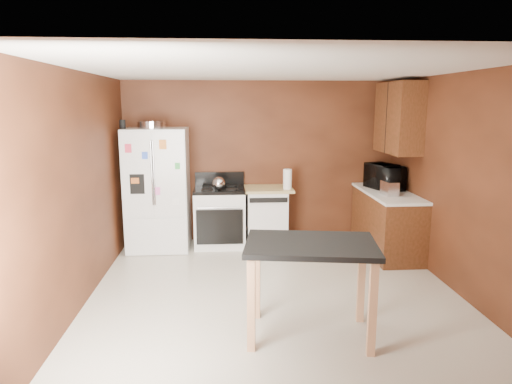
{
  "coord_description": "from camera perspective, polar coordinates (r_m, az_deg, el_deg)",
  "views": [
    {
      "loc": [
        -0.55,
        -4.86,
        2.15
      ],
      "look_at": [
        -0.16,
        0.85,
        1.04
      ],
      "focal_mm": 32.0,
      "sensor_mm": 36.0,
      "label": 1
    }
  ],
  "objects": [
    {
      "name": "roasting_pan",
      "position": [
        6.84,
        -12.9,
        8.21
      ],
      "size": [
        0.41,
        0.41,
        0.1
      ],
      "primitive_type": "cylinder",
      "color": "silver",
      "rests_on": "refrigerator"
    },
    {
      "name": "dishwasher",
      "position": [
        7.05,
        1.33,
        -2.95
      ],
      "size": [
        0.78,
        0.63,
        0.89
      ],
      "color": "white",
      "rests_on": "ground"
    },
    {
      "name": "green_canister",
      "position": [
        7.01,
        3.96,
        1.09
      ],
      "size": [
        0.12,
        0.12,
        0.12
      ],
      "primitive_type": "cylinder",
      "rotation": [
        0.0,
        0.0,
        0.18
      ],
      "color": "green",
      "rests_on": "dishwasher"
    },
    {
      "name": "wall_back",
      "position": [
        7.19,
        0.5,
        3.8
      ],
      "size": [
        4.2,
        0.0,
        4.2
      ],
      "primitive_type": "plane",
      "rotation": [
        1.57,
        0.0,
        0.0
      ],
      "color": "#5F2E19",
      "rests_on": "ground"
    },
    {
      "name": "microwave",
      "position": [
        7.04,
        15.74,
        1.72
      ],
      "size": [
        0.57,
        0.7,
        0.33
      ],
      "primitive_type": "imported",
      "rotation": [
        0.0,
        0.0,
        1.88
      ],
      "color": "black",
      "rests_on": "right_cabinets"
    },
    {
      "name": "wall_right",
      "position": [
        5.61,
        24.33,
        0.77
      ],
      "size": [
        0.0,
        4.5,
        4.5
      ],
      "primitive_type": "plane",
      "rotation": [
        1.57,
        0.0,
        -1.57
      ],
      "color": "#5F2E19",
      "rests_on": "ground"
    },
    {
      "name": "pen_cup",
      "position": [
        6.76,
        -16.34,
        8.12
      ],
      "size": [
        0.08,
        0.08,
        0.13
      ],
      "primitive_type": "cylinder",
      "color": "black",
      "rests_on": "refrigerator"
    },
    {
      "name": "kettle",
      "position": [
        6.73,
        -4.67,
        1.08
      ],
      "size": [
        0.19,
        0.19,
        0.19
      ],
      "primitive_type": "sphere",
      "color": "silver",
      "rests_on": "gas_range"
    },
    {
      "name": "refrigerator",
      "position": [
        6.92,
        -12.16,
        0.33
      ],
      "size": [
        0.9,
        0.8,
        1.8
      ],
      "color": "white",
      "rests_on": "ground"
    },
    {
      "name": "gas_range",
      "position": [
        7.0,
        -4.54,
        -3.01
      ],
      "size": [
        0.76,
        0.68,
        1.1
      ],
      "color": "white",
      "rests_on": "ground"
    },
    {
      "name": "wall_left",
      "position": [
        5.18,
        -21.24,
        0.23
      ],
      "size": [
        0.0,
        4.5,
        4.5
      ],
      "primitive_type": "plane",
      "rotation": [
        1.57,
        0.0,
        1.57
      ],
      "color": "#5F2E19",
      "rests_on": "ground"
    },
    {
      "name": "paper_towel",
      "position": [
        6.83,
        3.95,
        1.61
      ],
      "size": [
        0.17,
        0.17,
        0.3
      ],
      "primitive_type": "cylinder",
      "rotation": [
        0.0,
        0.0,
        -0.4
      ],
      "color": "white",
      "rests_on": "dishwasher"
    },
    {
      "name": "right_cabinets",
      "position": [
        6.89,
        16.42,
        0.15
      ],
      "size": [
        0.63,
        1.58,
        2.45
      ],
      "color": "brown",
      "rests_on": "ground"
    },
    {
      "name": "toaster",
      "position": [
        6.59,
        16.36,
        0.46
      ],
      "size": [
        0.19,
        0.28,
        0.19
      ],
      "primitive_type": "cube",
      "rotation": [
        0.0,
        0.0,
        0.09
      ],
      "color": "silver",
      "rests_on": "right_cabinets"
    },
    {
      "name": "wall_front",
      "position": [
        2.82,
        7.66,
        -7.75
      ],
      "size": [
        4.2,
        0.0,
        4.2
      ],
      "primitive_type": "plane",
      "rotation": [
        -1.57,
        0.0,
        0.0
      ],
      "color": "#5F2E19",
      "rests_on": "ground"
    },
    {
      "name": "ceiling",
      "position": [
        4.91,
        2.63,
        15.06
      ],
      "size": [
        4.5,
        4.5,
        0.0
      ],
      "primitive_type": "plane",
      "rotation": [
        3.14,
        0.0,
        0.0
      ],
      "color": "white",
      "rests_on": "ground"
    },
    {
      "name": "island",
      "position": [
        4.25,
        6.84,
        -8.13
      ],
      "size": [
        1.29,
        0.95,
        0.91
      ],
      "color": "black",
      "rests_on": "ground"
    },
    {
      "name": "floor",
      "position": [
        5.35,
        2.39,
        -12.73
      ],
      "size": [
        4.5,
        4.5,
        0.0
      ],
      "primitive_type": "plane",
      "color": "beige",
      "rests_on": "ground"
    }
  ]
}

